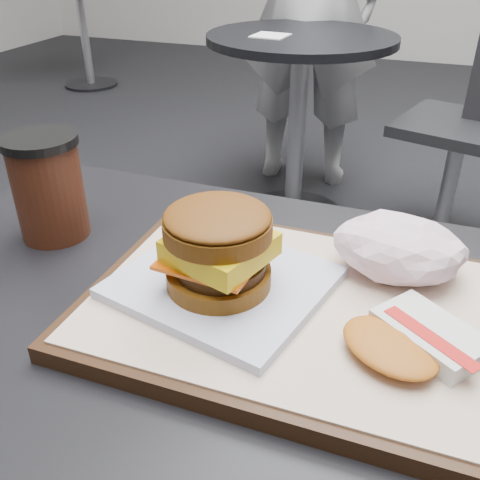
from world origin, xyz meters
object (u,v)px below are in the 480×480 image
Objects in this scene: breakfast_sandwich at (220,257)px; neighbor_table at (299,89)px; hash_brown at (412,340)px; crumpled_wrapper at (399,248)px; customer_table at (225,466)px; coffee_cup at (48,187)px; serving_tray at (287,307)px.

neighbor_table is (-0.33, 1.61, -0.28)m from breakfast_sandwich.
hash_brown is 1.05× the size of crumpled_wrapper.
neighbor_table is at bearing 101.98° from customer_table.
crumpled_wrapper is at bearing 3.88° from coffee_cup.
breakfast_sandwich is at bearing -171.74° from serving_tray.
hash_brown reaches higher than neighbor_table.
crumpled_wrapper is at bearing 30.63° from breakfast_sandwich.
crumpled_wrapper is at bearing 42.35° from serving_tray.
breakfast_sandwich is at bearing -78.31° from neighbor_table.
hash_brown is (0.12, -0.03, 0.02)m from serving_tray.
serving_tray is 0.08m from breakfast_sandwich.
customer_table is 2.11× the size of serving_tray.
customer_table is at bearing -67.28° from breakfast_sandwich.
breakfast_sandwich reaches higher than customer_table.
coffee_cup is at bearing -86.68° from neighbor_table.
crumpled_wrapper is 1.62m from neighbor_table.
serving_tray is at bearing 164.69° from hash_brown.
customer_table is 6.40× the size of coffee_cup.
breakfast_sandwich is (-0.07, -0.01, 0.05)m from serving_tray.
crumpled_wrapper is 0.17× the size of neighbor_table.
serving_tray is at bearing -76.03° from neighbor_table.
coffee_cup is 1.57m from neighbor_table.
neighbor_table is at bearing 103.97° from serving_tray.
breakfast_sandwich is 0.18m from hash_brown.
customer_table reaches higher than neighbor_table.
hash_brown is (0.18, -0.02, -0.03)m from breakfast_sandwich.
customer_table is at bearing -136.09° from crumpled_wrapper.
crumpled_wrapper reaches higher than neighbor_table.
breakfast_sandwich is 0.25m from coffee_cup.
customer_table is 0.38m from coffee_cup.
neighbor_table is at bearing 101.69° from breakfast_sandwich.
coffee_cup reaches higher than hash_brown.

